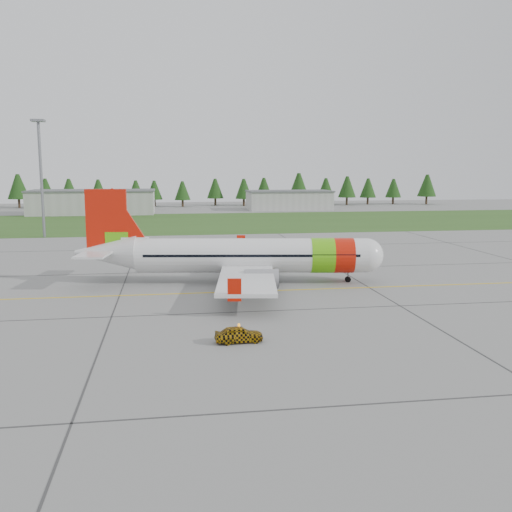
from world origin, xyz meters
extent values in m
plane|color=gray|center=(0.00, 0.00, 0.00)|extent=(320.00, 320.00, 0.00)
cylinder|color=silver|center=(-1.51, 12.51, 2.91)|extent=(24.68, 7.13, 3.66)
sphere|color=silver|center=(10.57, 10.75, 2.91)|extent=(3.66, 3.66, 3.66)
cone|color=silver|center=(-16.84, 14.73, 3.24)|extent=(7.03, 4.57, 3.66)
cube|color=black|center=(10.85, 10.71, 3.24)|extent=(1.84, 2.63, 0.53)
cylinder|color=#5BBC0E|center=(5.93, 11.43, 2.91)|extent=(2.95, 4.05, 3.74)
cylinder|color=red|center=(8.16, 11.10, 2.91)|extent=(2.58, 4.00, 3.74)
cube|color=silver|center=(-1.97, 12.57, 1.88)|extent=(9.43, 30.47, 0.34)
cube|color=red|center=(-0.75, 27.48, 2.39)|extent=(1.14, 0.33, 1.88)
cube|color=red|center=(-5.05, -2.06, 2.39)|extent=(1.14, 0.33, 1.88)
cylinder|color=gray|center=(0.16, 17.48, 1.36)|extent=(3.63, 2.44, 1.97)
cylinder|color=gray|center=(-1.32, 7.26, 1.36)|extent=(3.63, 2.44, 1.97)
cube|color=red|center=(-16.65, 14.71, 6.38)|extent=(4.32, 0.96, 7.13)
cube|color=#5BBC0E|center=(-15.63, 14.56, 4.32)|extent=(2.47, 0.74, 2.25)
cube|color=silver|center=(-17.30, 14.80, 3.47)|extent=(4.53, 11.12, 0.21)
cylinder|color=slate|center=(8.71, 11.02, 0.66)|extent=(0.17, 0.17, 1.31)
cylinder|color=black|center=(8.71, 11.02, 0.32)|extent=(0.67, 0.35, 0.64)
cylinder|color=slate|center=(-2.52, 15.31, 0.89)|extent=(0.21, 0.21, 1.78)
cylinder|color=black|center=(-2.89, 15.36, 0.49)|extent=(1.03, 0.56, 0.98)
cylinder|color=slate|center=(-3.28, 10.11, 0.89)|extent=(0.21, 0.21, 1.78)
cylinder|color=black|center=(-3.65, 10.16, 0.49)|extent=(1.03, 0.56, 0.98)
imported|color=#CC940B|center=(-5.47, -8.41, 1.70)|extent=(1.24, 1.44, 3.40)
cube|color=#30561E|center=(0.00, 82.00, 0.01)|extent=(320.00, 50.00, 0.03)
cube|color=gold|center=(0.00, 8.00, 0.01)|extent=(120.00, 0.25, 0.02)
cube|color=#A8A8A3|center=(-30.00, 110.00, 3.00)|extent=(32.00, 14.00, 6.00)
cube|color=#A8A8A3|center=(25.00, 118.00, 2.60)|extent=(24.00, 12.00, 5.20)
cylinder|color=slate|center=(-32.00, 58.00, 10.00)|extent=(0.50, 0.50, 20.00)
camera|label=1|loc=(-10.16, -46.80, 12.12)|focal=40.00mm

